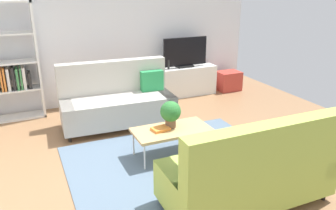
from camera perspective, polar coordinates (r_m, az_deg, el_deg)
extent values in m
plane|color=#936B47|center=(4.95, -1.39, -8.86)|extent=(7.68, 7.68, 0.00)
cube|color=silver|center=(7.07, -10.48, 12.05)|extent=(6.40, 0.12, 2.90)
cube|color=slate|center=(4.84, 1.04, -9.49)|extent=(2.90, 2.20, 0.01)
cube|color=#B2ADA3|center=(5.93, -8.38, -0.65)|extent=(1.94, 0.93, 0.44)
cube|color=#B2ADA3|center=(6.07, -9.31, 4.77)|extent=(1.91, 0.30, 0.56)
cube|color=#B2ADA3|center=(6.11, -0.66, 1.32)|extent=(0.24, 0.85, 0.22)
cube|color=#B2ADA3|center=(5.78, -16.65, -0.68)|extent=(0.24, 0.85, 0.22)
cylinder|color=black|center=(5.96, 0.68, -3.10)|extent=(0.05, 0.05, 0.10)
cylinder|color=black|center=(5.61, -16.15, -5.49)|extent=(0.05, 0.05, 0.10)
cylinder|color=black|center=(6.55, -1.53, -0.92)|extent=(0.05, 0.05, 0.10)
cylinder|color=black|center=(6.23, -16.79, -2.94)|extent=(0.05, 0.05, 0.10)
cube|color=#288C4C|center=(6.10, -2.72, 4.10)|extent=(0.41, 0.16, 0.36)
cube|color=#A3BC4C|center=(4.00, 12.91, -11.75)|extent=(1.90, 0.85, 0.44)
cube|color=#A3BC4C|center=(3.54, 16.59, -7.21)|extent=(1.90, 0.21, 0.56)
cube|color=#A3BC4C|center=(3.55, 1.59, -13.47)|extent=(0.20, 0.84, 0.22)
cube|color=#A3BC4C|center=(4.46, 21.97, -7.65)|extent=(0.20, 0.84, 0.22)
cylinder|color=black|center=(4.02, -0.87, -15.60)|extent=(0.05, 0.05, 0.10)
cylinder|color=black|center=(4.85, 18.72, -9.98)|extent=(0.05, 0.05, 0.10)
cylinder|color=black|center=(4.46, 24.64, -13.67)|extent=(0.05, 0.05, 0.10)
cube|color=#288C4C|center=(3.37, 5.48, -9.82)|extent=(0.40, 0.14, 0.36)
cube|color=#3359B2|center=(3.58, 11.86, -8.21)|extent=(0.40, 0.14, 0.36)
cube|color=tan|center=(4.84, 0.61, -4.24)|extent=(1.10, 0.56, 0.04)
cylinder|color=silver|center=(4.96, -5.81, -6.40)|extent=(0.02, 0.02, 0.38)
cylinder|color=silver|center=(5.32, 4.48, -4.46)|extent=(0.02, 0.02, 0.38)
cylinder|color=silver|center=(4.58, -3.96, -8.76)|extent=(0.02, 0.02, 0.38)
cylinder|color=silver|center=(4.96, 7.00, -6.45)|extent=(0.02, 0.02, 0.38)
cube|color=silver|center=(7.54, 2.74, 4.06)|extent=(1.40, 0.44, 0.64)
cube|color=black|center=(7.43, 2.86, 6.54)|extent=(0.36, 0.20, 0.04)
cube|color=black|center=(7.37, 2.90, 8.96)|extent=(1.00, 0.05, 0.60)
cube|color=white|center=(6.63, -21.03, 7.03)|extent=(0.04, 0.36, 2.10)
cube|color=white|center=(6.91, -24.33, -1.91)|extent=(1.10, 0.36, 0.04)
cube|color=white|center=(6.75, -24.97, 2.28)|extent=(1.02, 0.36, 0.03)
cube|color=white|center=(6.63, -25.60, 6.39)|extent=(1.02, 0.36, 0.03)
cube|color=white|center=(6.54, -26.26, 10.64)|extent=(1.02, 0.36, 0.03)
cube|color=orange|center=(6.69, -26.17, 3.96)|extent=(0.03, 0.29, 0.41)
cube|color=orange|center=(6.69, -25.77, 3.98)|extent=(0.03, 0.29, 0.41)
cube|color=silver|center=(6.69, -25.22, 4.01)|extent=(0.05, 0.29, 0.40)
cube|color=#262626|center=(6.69, -24.54, 4.18)|extent=(0.05, 0.29, 0.41)
cube|color=#3F8C4C|center=(6.69, -23.97, 4.14)|extent=(0.04, 0.29, 0.38)
cube|color=#3F8C4C|center=(6.69, -23.46, 4.25)|extent=(0.03, 0.29, 0.39)
cube|color=silver|center=(6.69, -23.01, 4.30)|extent=(0.05, 0.29, 0.39)
cube|color=#262626|center=(6.70, -22.22, 3.97)|extent=(0.05, 0.29, 0.28)
cube|color=#B2382D|center=(8.02, 10.11, 4.01)|extent=(0.52, 0.40, 0.44)
cylinder|color=brown|center=(4.87, 0.43, -3.06)|extent=(0.15, 0.15, 0.12)
sphere|color=#2D7233|center=(4.80, 0.44, -1.08)|extent=(0.30, 0.30, 0.30)
cube|color=orange|center=(4.79, -1.26, -4.04)|extent=(0.26, 0.21, 0.04)
cylinder|color=silver|center=(7.24, -1.52, 6.79)|extent=(0.12, 0.12, 0.19)
cylinder|color=#262626|center=(7.23, 0.09, 6.84)|extent=(0.04, 0.04, 0.20)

